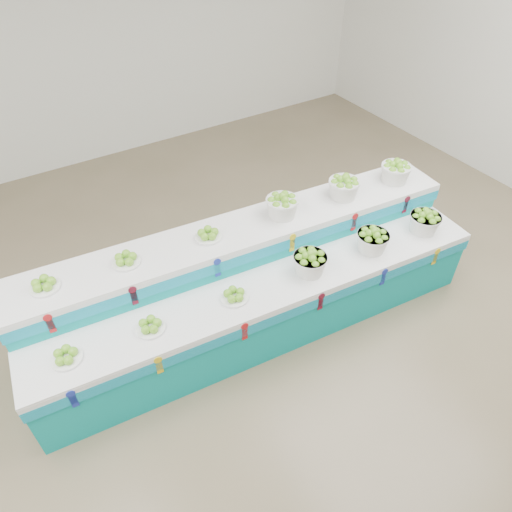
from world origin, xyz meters
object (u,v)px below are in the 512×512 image
Objects in this scene: display_stand at (256,283)px; basket_lower_left at (310,262)px; basket_upper_right at (396,171)px; plate_upper_mid at (126,259)px.

display_stand is 0.61m from basket_lower_left.
display_stand is at bearing -176.38° from basket_upper_right.
plate_upper_mid is (-1.11, 0.38, 0.56)m from display_stand.
basket_lower_left is 1.00× the size of basket_upper_right.
basket_upper_right is (1.45, 0.43, 0.30)m from basket_lower_left.
basket_upper_right is (2.96, -0.26, 0.07)m from plate_upper_mid.
display_stand is 13.91× the size of basket_upper_right.
plate_upper_mid is at bearing 174.98° from basket_upper_right.
basket_lower_left is at bearing -24.62° from plate_upper_mid.
plate_upper_mid is 0.79× the size of basket_upper_right.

